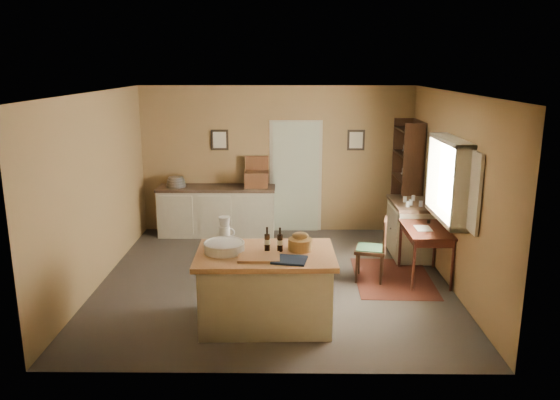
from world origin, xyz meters
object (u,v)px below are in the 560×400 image
at_px(writing_desk, 426,235).
at_px(right_cabinet, 410,228).
at_px(sideboard, 217,209).
at_px(shelving_unit, 409,181).
at_px(work_island, 265,286).
at_px(desk_chair, 370,250).

distance_m(writing_desk, right_cabinet, 1.06).
distance_m(sideboard, shelving_unit, 3.50).
bearing_deg(work_island, right_cabinet, 46.13).
bearing_deg(writing_desk, sideboard, 147.18).
height_order(work_island, sideboard, work_island).
bearing_deg(desk_chair, writing_desk, 17.67).
relative_size(sideboard, desk_chair, 2.32).
bearing_deg(writing_desk, desk_chair, -175.58).
relative_size(writing_desk, shelving_unit, 0.47).
height_order(sideboard, right_cabinet, sideboard).
bearing_deg(right_cabinet, writing_desk, -89.99).
distance_m(sideboard, right_cabinet, 3.47).
height_order(right_cabinet, shelving_unit, shelving_unit).
bearing_deg(right_cabinet, work_island, -132.46).
bearing_deg(shelving_unit, sideboard, 176.68).
relative_size(sideboard, right_cabinet, 1.98).
xyz_separation_m(sideboard, right_cabinet, (3.29, -1.09, -0.02)).
height_order(sideboard, shelving_unit, shelving_unit).
xyz_separation_m(work_island, shelving_unit, (2.44, 3.38, 0.58)).
xyz_separation_m(desk_chair, right_cabinet, (0.81, 1.09, -0.00)).
height_order(writing_desk, shelving_unit, shelving_unit).
bearing_deg(desk_chair, sideboard, 151.91).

